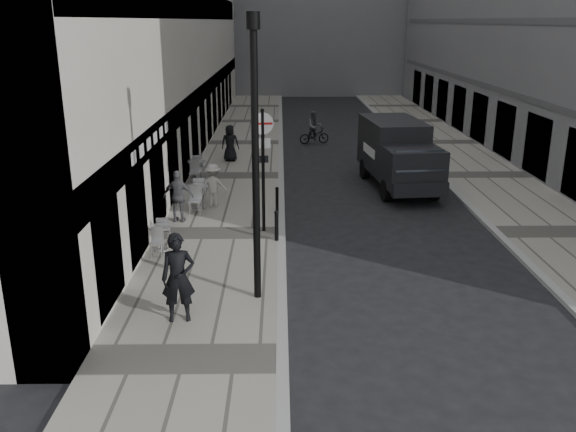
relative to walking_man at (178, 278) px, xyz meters
name	(u,v)px	position (x,y,z in m)	size (l,w,h in m)	color
sidewalk	(236,177)	(0.32, 13.61, -1.09)	(4.00, 60.00, 0.12)	gray
far_sidewalk	(483,176)	(11.32, 13.61, -1.09)	(4.00, 60.00, 0.12)	gray
walking_man	(178,278)	(0.00, 0.00, 0.00)	(0.75, 0.49, 2.07)	black
sign_post	(263,154)	(1.75, 6.15, 1.49)	(0.68, 0.12, 3.95)	black
lamppost	(255,148)	(1.72, 1.20, 2.70)	(0.30, 0.30, 6.71)	black
bollard_near	(277,227)	(2.17, 5.24, -0.58)	(0.12, 0.12, 0.91)	black
bollard_far	(277,200)	(2.17, 8.23, -0.61)	(0.11, 0.11, 0.85)	black
panel_van	(397,151)	(7.11, 11.96, 0.37)	(2.68, 5.94, 2.71)	black
cyclist	(314,131)	(4.21, 21.42, -0.44)	(1.80, 1.01, 1.84)	black
pedestrian_a	(178,196)	(-1.13, 7.15, -0.15)	(1.04, 0.43, 1.77)	#535257
pedestrian_b	(213,185)	(-0.15, 8.91, -0.24)	(1.03, 0.59, 1.59)	#ACA69F
pedestrian_c	(230,143)	(-0.13, 16.54, -0.16)	(0.86, 0.56, 1.75)	black
cafe_table_near	(160,236)	(-1.28, 4.48, -0.60)	(0.66, 1.50, 0.85)	silver
cafe_table_mid	(196,169)	(-1.28, 12.75, -0.53)	(0.77, 1.74, 0.99)	#B2B2B4
cafe_table_far	(198,195)	(-0.69, 8.57, -0.51)	(0.80, 1.80, 1.03)	silver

